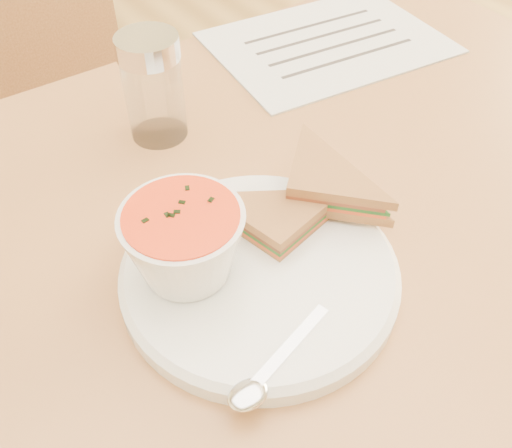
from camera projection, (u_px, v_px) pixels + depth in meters
dining_table at (287, 368)px, 0.88m from camera, size 1.00×0.70×0.75m
chair_far at (97, 183)px, 1.04m from camera, size 0.48×0.48×0.92m
plate at (260, 274)px, 0.52m from camera, size 0.26×0.26×0.02m
soup_bowl at (185, 246)px, 0.48m from camera, size 0.13×0.13×0.07m
sandwich_half_a at (280, 256)px, 0.50m from camera, size 0.12×0.12×0.03m
sandwich_half_b at (286, 200)px, 0.53m from camera, size 0.14×0.14×0.03m
spoon at (287, 350)px, 0.45m from camera, size 0.17×0.08×0.01m
paper_menu at (328, 42)px, 0.82m from camera, size 0.35×0.27×0.00m
condiment_shaker at (153, 88)px, 0.63m from camera, size 0.07×0.07×0.12m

